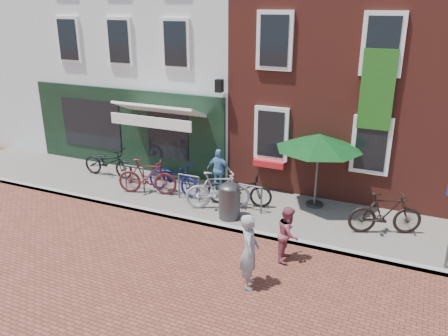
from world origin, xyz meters
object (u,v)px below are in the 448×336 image
at_px(cafe_person, 219,170).
at_px(bicycle_5, 385,213).
at_px(parasol, 319,139).
at_px(boy, 288,234).
at_px(bicycle_3, 218,190).
at_px(litter_bin, 229,199).
at_px(bicycle_2, 173,178).
at_px(woman, 249,251).
at_px(bicycle_4, 239,189).
at_px(bicycle_0, 108,162).
at_px(bicycle_1, 147,177).

xyz_separation_m(cafe_person, bicycle_5, (5.20, -0.88, -0.12)).
distance_m(parasol, boy, 3.45).
distance_m(cafe_person, bicycle_3, 1.40).
distance_m(litter_bin, boy, 2.47).
bearing_deg(parasol, bicycle_2, -168.21).
height_order(woman, bicycle_3, woman).
distance_m(woman, bicycle_3, 3.85).
xyz_separation_m(parasol, bicycle_5, (2.07, -0.97, -1.52)).
height_order(parasol, bicycle_4, parasol).
distance_m(cafe_person, bicycle_0, 4.08).
height_order(boy, bicycle_2, boy).
height_order(bicycle_3, bicycle_5, same).
relative_size(bicycle_0, bicycle_5, 1.03).
xyz_separation_m(bicycle_4, bicycle_5, (4.15, -0.08, 0.06)).
bearing_deg(bicycle_2, bicycle_1, 125.18).
bearing_deg(bicycle_3, bicycle_0, 54.02).
distance_m(bicycle_0, bicycle_3, 4.69).
bearing_deg(bicycle_3, boy, -148.95).
bearing_deg(litter_bin, parasol, 41.91).
bearing_deg(litter_bin, bicycle_1, 170.34).
height_order(cafe_person, bicycle_3, cafe_person).
distance_m(boy, bicycle_0, 7.72).
relative_size(bicycle_0, bicycle_2, 1.00).
relative_size(boy, bicycle_4, 0.69).
bearing_deg(bicycle_5, bicycle_0, 64.97).
bearing_deg(cafe_person, bicycle_4, 138.20).
distance_m(litter_bin, bicycle_5, 4.16).
xyz_separation_m(litter_bin, bicycle_1, (-3.07, 0.52, -0.00)).
bearing_deg(bicycle_1, cafe_person, -73.65).
relative_size(boy, bicycle_3, 0.71).
distance_m(bicycle_3, bicycle_5, 4.65).
bearing_deg(boy, cafe_person, 41.90).
height_order(litter_bin, bicycle_5, bicycle_5).
xyz_separation_m(litter_bin, boy, (2.10, -1.31, 0.01)).
bearing_deg(bicycle_1, bicycle_2, -78.31).
xyz_separation_m(bicycle_3, bicycle_5, (4.64, 0.39, 0.00)).
relative_size(cafe_person, bicycle_0, 0.70).
relative_size(woman, boy, 1.25).
xyz_separation_m(bicycle_2, bicycle_3, (1.78, -0.45, 0.06)).
distance_m(bicycle_1, bicycle_3, 2.51).
distance_m(parasol, bicycle_5, 2.75).
bearing_deg(bicycle_0, litter_bin, -104.90).
xyz_separation_m(woman, bicycle_3, (-2.21, 3.15, -0.18)).
height_order(boy, bicycle_3, boy).
bearing_deg(parasol, bicycle_3, -152.08).
relative_size(litter_bin, parasol, 0.44).
relative_size(boy, bicycle_1, 0.71).
xyz_separation_m(bicycle_2, bicycle_5, (6.42, -0.06, 0.06)).
bearing_deg(bicycle_5, bicycle_3, 72.58).
height_order(cafe_person, bicycle_0, cafe_person).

